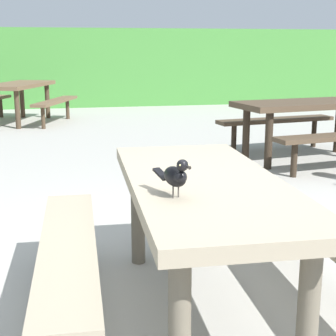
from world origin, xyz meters
The scene contains 6 objects.
ground_plane centered at (0.00, 0.00, 0.00)m, with size 60.00×60.00×0.00m, color #A3A099.
hedge_wall centered at (0.00, 10.78, 0.91)m, with size 28.00×2.27×1.82m, color #428438.
picnic_table_foreground centered at (-0.05, -0.12, 0.56)m, with size 1.74×1.82×0.74m.
bird_grackle centered at (-0.26, -0.43, 0.84)m, with size 0.13×0.28×0.18m.
picnic_table_mid_left centered at (2.25, 3.30, 0.56)m, with size 1.95×1.92×0.74m.
picnic_table_far_centre centered at (-1.50, 7.43, 0.56)m, with size 2.17×2.18×0.74m.
Camera 1 is at (-0.75, -2.57, 1.39)m, focal length 54.94 mm.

